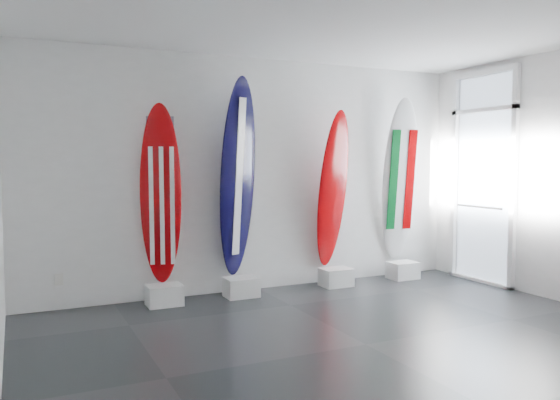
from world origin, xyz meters
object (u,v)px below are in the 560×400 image
surfboard_usa (161,194)px  surfboard_navy (238,177)px  surfboard_swiss (333,190)px  surfboard_italy (400,180)px

surfboard_usa → surfboard_navy: surfboard_navy is taller
surfboard_swiss → surfboard_italy: 1.12m
surfboard_usa → surfboard_swiss: (2.33, 0.00, 0.00)m
surfboard_navy → surfboard_swiss: surfboard_navy is taller
surfboard_usa → surfboard_italy: bearing=17.2°
surfboard_usa → surfboard_italy: surfboard_italy is taller
surfboard_usa → surfboard_navy: size_ratio=0.85×
surfboard_navy → surfboard_swiss: (1.37, 0.00, -0.18)m
surfboard_italy → surfboard_swiss: bearing=-167.3°
surfboard_usa → surfboard_navy: 0.98m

